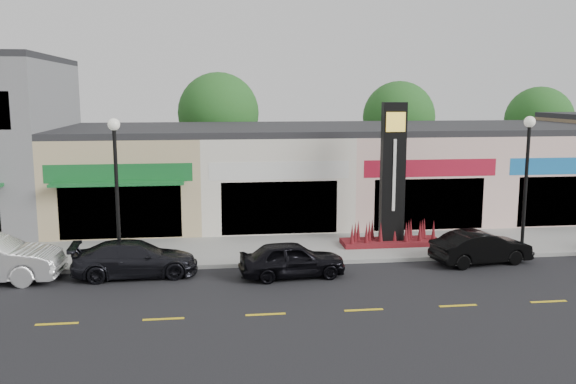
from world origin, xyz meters
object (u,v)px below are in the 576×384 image
Objects in this scene: lamp_west_near at (116,177)px; car_dark_sedan at (135,259)px; car_black_conv at (481,247)px; pylon_sign at (392,195)px; lamp_east_near at (527,170)px; car_black_sedan at (292,259)px.

car_dark_sedan is at bearing -56.71° from lamp_west_near.
pylon_sign is at bearing 35.47° from car_black_conv.
lamp_east_near reaches higher than car_dark_sedan.
lamp_east_near is 1.41× the size of car_black_conv.
car_black_sedan is at bearing -169.25° from lamp_east_near.
lamp_east_near is 5.42m from pylon_sign.
lamp_east_near is (16.00, 0.00, 0.00)m from lamp_west_near.
car_dark_sedan is 13.07m from car_black_conv.
car_dark_sedan reaches higher than car_black_conv.
lamp_west_near reaches higher than car_black_conv.
lamp_west_near is at bearing 76.01° from car_black_conv.
pylon_sign is at bearing -58.23° from car_black_sedan.
pylon_sign reaches higher than car_black_conv.
pylon_sign reaches higher than lamp_east_near.
lamp_west_near reaches higher than car_black_sedan.
pylon_sign reaches higher than lamp_west_near.
lamp_east_near is 0.91× the size of pylon_sign.
car_black_conv is (13.07, -0.00, -0.01)m from car_dark_sedan.
car_dark_sedan is at bearing 76.82° from car_black_sedan.
car_dark_sedan is (0.69, -1.06, -2.83)m from lamp_west_near.
car_black_sedan is 7.52m from car_black_conv.
lamp_west_near is 1.00× the size of lamp_east_near.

